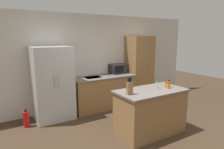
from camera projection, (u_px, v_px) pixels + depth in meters
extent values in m
plane|color=#423021|center=(140.00, 139.00, 3.97)|extent=(14.00, 14.00, 0.00)
cube|color=beige|center=(89.00, 61.00, 5.67)|extent=(7.20, 0.06, 2.60)
cube|color=#B7BABC|center=(52.00, 83.00, 4.81)|extent=(0.89, 0.75, 1.77)
cylinder|color=silver|center=(55.00, 81.00, 4.44)|extent=(0.02, 0.02, 0.30)
cylinder|color=silver|center=(59.00, 80.00, 4.48)|extent=(0.02, 0.02, 0.30)
cube|color=olive|center=(103.00, 92.00, 5.65)|extent=(1.77, 0.68, 0.87)
cube|color=slate|center=(103.00, 77.00, 5.57)|extent=(1.81, 0.72, 0.03)
cube|color=#9EA0A3|center=(93.00, 77.00, 5.40)|extent=(0.44, 0.34, 0.01)
cube|color=olive|center=(139.00, 69.00, 6.25)|extent=(0.74, 0.60, 2.01)
sphere|color=black|center=(143.00, 69.00, 5.94)|extent=(0.02, 0.02, 0.02)
sphere|color=black|center=(148.00, 68.00, 6.03)|extent=(0.02, 0.02, 0.02)
cube|color=olive|center=(150.00, 112.00, 4.14)|extent=(1.40, 0.72, 0.89)
cube|color=slate|center=(151.00, 91.00, 4.05)|extent=(1.46, 0.78, 0.03)
cube|color=#232326|center=(118.00, 69.00, 5.96)|extent=(0.47, 0.34, 0.28)
cube|color=black|center=(119.00, 70.00, 5.79)|extent=(0.28, 0.01, 0.19)
cube|color=olive|center=(130.00, 88.00, 3.71)|extent=(0.11, 0.06, 0.24)
cylinder|color=black|center=(128.00, 80.00, 3.66)|extent=(0.02, 0.02, 0.08)
cylinder|color=black|center=(129.00, 80.00, 3.67)|extent=(0.02, 0.02, 0.09)
cylinder|color=black|center=(130.00, 80.00, 3.67)|extent=(0.02, 0.02, 0.09)
cylinder|color=black|center=(130.00, 80.00, 3.68)|extent=(0.02, 0.02, 0.08)
cylinder|color=black|center=(131.00, 79.00, 3.70)|extent=(0.02, 0.02, 0.10)
cylinder|color=black|center=(131.00, 80.00, 3.71)|extent=(0.02, 0.02, 0.08)
cylinder|color=orange|center=(169.00, 84.00, 4.27)|extent=(0.06, 0.06, 0.13)
cylinder|color=black|center=(169.00, 81.00, 4.25)|extent=(0.05, 0.05, 0.03)
cylinder|color=beige|center=(157.00, 85.00, 4.17)|extent=(0.04, 0.04, 0.14)
cylinder|color=#286628|center=(157.00, 81.00, 4.15)|extent=(0.03, 0.03, 0.03)
cylinder|color=orange|center=(168.00, 86.00, 4.15)|extent=(0.06, 0.06, 0.11)
cylinder|color=red|center=(168.00, 83.00, 4.13)|extent=(0.05, 0.05, 0.02)
cylinder|color=orange|center=(165.00, 84.00, 4.23)|extent=(0.04, 0.04, 0.13)
cylinder|color=#286628|center=(166.00, 81.00, 4.21)|extent=(0.03, 0.03, 0.03)
cylinder|color=red|center=(26.00, 119.00, 4.45)|extent=(0.13, 0.13, 0.35)
cylinder|color=black|center=(26.00, 111.00, 4.41)|extent=(0.06, 0.06, 0.06)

